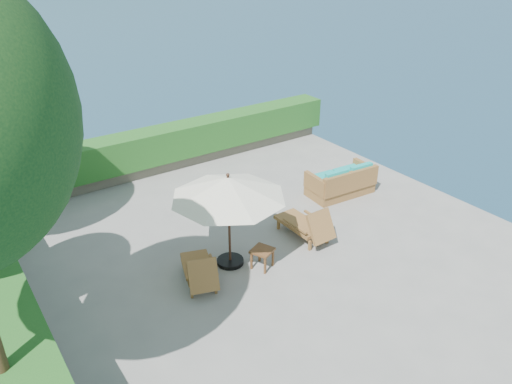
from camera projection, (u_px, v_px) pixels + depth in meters
ground at (265, 249)px, 11.93m from camera, size 12.00×12.00×0.00m
foundation at (264, 300)px, 12.64m from camera, size 12.00×12.00×3.00m
ocean at (264, 343)px, 13.30m from camera, size 600.00×600.00×0.00m
planter_wall_far at (163, 164)px, 15.94m from camera, size 12.00×0.60×0.36m
planter_wall_left at (13, 338)px, 9.01m from camera, size 0.60×12.00×0.36m
hedge_far at (161, 144)px, 15.64m from camera, size 12.40×0.90×1.00m
hedge_left at (5, 310)px, 8.70m from camera, size 0.90×12.40×1.00m
patio_umbrella at (228, 188)px, 10.53m from camera, size 2.88×2.88×2.27m
lounge_left at (200, 270)px, 10.57m from camera, size 1.04×1.59×0.85m
lounge_right at (307, 225)px, 12.16m from camera, size 0.76×1.63×0.93m
side_table at (262, 253)px, 11.08m from camera, size 0.59×0.59×0.48m
wicker_loveseat at (342, 183)px, 14.28m from camera, size 1.98×1.12×0.94m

